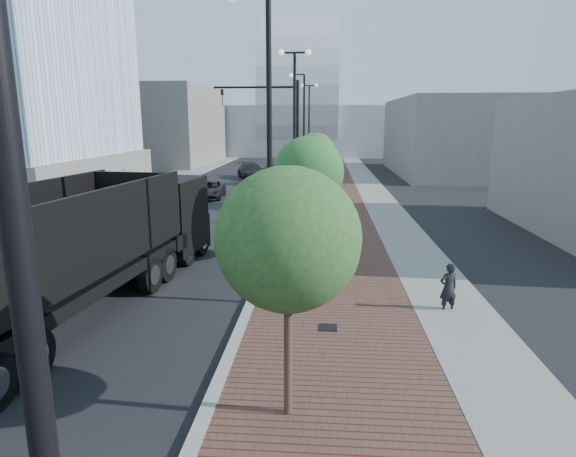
# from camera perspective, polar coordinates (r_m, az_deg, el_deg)

# --- Properties ---
(sidewalk) EXTENTS (7.00, 140.00, 0.12)m
(sidewalk) POSITION_cam_1_polar(r_m,az_deg,el_deg) (44.75, 5.90, 5.32)
(sidewalk) COLOR #4C2D23
(sidewalk) RESTS_ON ground
(concrete_strip) EXTENTS (2.40, 140.00, 0.13)m
(concrete_strip) POSITION_cam_1_polar(r_m,az_deg,el_deg) (44.91, 9.36, 5.25)
(concrete_strip) COLOR slate
(concrete_strip) RESTS_ON ground
(curb) EXTENTS (0.30, 140.00, 0.14)m
(curb) POSITION_cam_1_polar(r_m,az_deg,el_deg) (44.79, 1.40, 5.40)
(curb) COLOR gray
(curb) RESTS_ON ground
(west_sidewalk) EXTENTS (4.00, 140.00, 0.12)m
(west_sidewalk) POSITION_cam_1_polar(r_m,az_deg,el_deg) (47.26, -14.62, 5.36)
(west_sidewalk) COLOR slate
(west_sidewalk) RESTS_ON ground
(dump_truck) EXTENTS (4.32, 14.22, 3.91)m
(dump_truck) POSITION_cam_1_polar(r_m,az_deg,el_deg) (17.60, -18.95, -1.31)
(dump_truck) COLOR black
(dump_truck) RESTS_ON ground
(white_sedan) EXTENTS (2.98, 4.88, 1.52)m
(white_sedan) POSITION_cam_1_polar(r_m,az_deg,el_deg) (21.66, -14.01, -0.90)
(white_sedan) COLOR silver
(white_sedan) RESTS_ON ground
(dark_car_mid) EXTENTS (2.43, 4.68, 1.26)m
(dark_car_mid) POSITION_cam_1_polar(r_m,az_deg,el_deg) (36.79, -9.29, 4.55)
(dark_car_mid) COLOR black
(dark_car_mid) RESTS_ON ground
(dark_car_far) EXTENTS (3.92, 5.63, 1.51)m
(dark_car_far) POSITION_cam_1_polar(r_m,az_deg,el_deg) (48.62, -4.30, 6.75)
(dark_car_far) COLOR black
(dark_car_far) RESTS_ON ground
(pedestrian) EXTENTS (0.66, 0.53, 1.56)m
(pedestrian) POSITION_cam_1_polar(r_m,az_deg,el_deg) (15.30, 18.38, -6.70)
(pedestrian) COLOR black
(pedestrian) RESTS_ON ground
(streetlight_0) EXTENTS (1.72, 0.56, 9.28)m
(streetlight_0) POSITION_cam_1_polar(r_m,az_deg,el_deg) (3.01, -28.81, -5.40)
(streetlight_0) COLOR black
(streetlight_0) RESTS_ON ground
(streetlight_1) EXTENTS (1.44, 0.56, 9.21)m
(streetlight_1) POSITION_cam_1_polar(r_m,az_deg,el_deg) (14.55, -2.62, 7.34)
(streetlight_1) COLOR black
(streetlight_1) RESTS_ON ground
(streetlight_2) EXTENTS (1.72, 0.56, 9.28)m
(streetlight_2) POSITION_cam_1_polar(r_m,az_deg,el_deg) (26.45, 0.76, 10.75)
(streetlight_2) COLOR black
(streetlight_2) RESTS_ON ground
(streetlight_3) EXTENTS (1.44, 0.56, 9.21)m
(streetlight_3) POSITION_cam_1_polar(r_m,az_deg,el_deg) (38.45, 1.71, 10.60)
(streetlight_3) COLOR black
(streetlight_3) RESTS_ON ground
(streetlight_4) EXTENTS (1.72, 0.56, 9.28)m
(streetlight_4) POSITION_cam_1_polar(r_m,az_deg,el_deg) (50.42, 2.48, 11.61)
(streetlight_4) COLOR black
(streetlight_4) RESTS_ON ground
(traffic_mast) EXTENTS (5.09, 0.20, 8.00)m
(traffic_mast) POSITION_cam_1_polar(r_m,az_deg,el_deg) (29.50, -0.65, 11.25)
(traffic_mast) COLOR black
(traffic_mast) RESTS_ON ground
(tree_0) EXTENTS (2.65, 2.64, 4.92)m
(tree_0) POSITION_cam_1_polar(r_m,az_deg,el_deg) (8.68, 0.33, -1.32)
(tree_0) COLOR #382619
(tree_0) RESTS_ON ground
(tree_1) EXTENTS (2.85, 2.85, 5.09)m
(tree_1) POSITION_cam_1_polar(r_m,az_deg,el_deg) (19.52, 2.57, 6.66)
(tree_1) COLOR #382619
(tree_1) RESTS_ON ground
(tree_2) EXTENTS (2.81, 2.81, 4.94)m
(tree_2) POSITION_cam_1_polar(r_m,az_deg,el_deg) (31.49, 3.25, 8.66)
(tree_2) COLOR #382619
(tree_2) RESTS_ON ground
(tree_3) EXTENTS (2.64, 2.64, 4.65)m
(tree_3) POSITION_cam_1_polar(r_m,az_deg,el_deg) (43.47, 3.55, 9.46)
(tree_3) COLOR #382619
(tree_3) RESTS_ON ground
(convention_center) EXTENTS (50.00, 30.00, 50.00)m
(convention_center) POSITION_cam_1_polar(r_m,az_deg,el_deg) (89.48, 1.61, 12.79)
(convention_center) COLOR #A0A5AA
(convention_center) RESTS_ON ground
(commercial_block_nw) EXTENTS (14.00, 20.00, 10.00)m
(commercial_block_nw) POSITION_cam_1_polar(r_m,az_deg,el_deg) (68.11, -15.08, 11.60)
(commercial_block_nw) COLOR slate
(commercial_block_nw) RESTS_ON ground
(commercial_block_ne) EXTENTS (12.00, 22.00, 8.00)m
(commercial_block_ne) POSITION_cam_1_polar(r_m,az_deg,el_deg) (56.13, 18.79, 10.23)
(commercial_block_ne) COLOR #66615C
(commercial_block_ne) RESTS_ON ground
(utility_cover_1) EXTENTS (0.50, 0.50, 0.02)m
(utility_cover_1) POSITION_cam_1_polar(r_m,az_deg,el_deg) (13.57, 4.74, -11.55)
(utility_cover_1) COLOR black
(utility_cover_1) RESTS_ON sidewalk
(utility_cover_2) EXTENTS (0.50, 0.50, 0.02)m
(utility_cover_2) POSITION_cam_1_polar(r_m,az_deg,el_deg) (24.03, 4.58, -0.78)
(utility_cover_2) COLOR black
(utility_cover_2) RESTS_ON sidewalk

